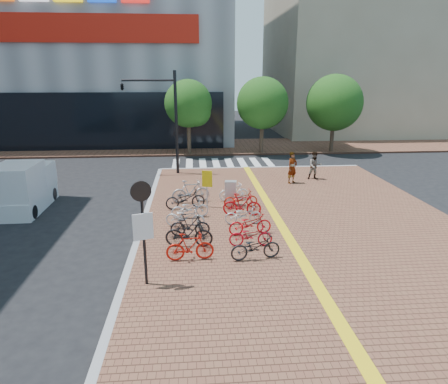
{
  "coord_description": "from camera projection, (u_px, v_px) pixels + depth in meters",
  "views": [
    {
      "loc": [
        -1.75,
        -15.19,
        6.38
      ],
      "look_at": [
        -0.37,
        2.05,
        1.3
      ],
      "focal_mm": 32.0,
      "sensor_mm": 36.0,
      "label": 1
    }
  ],
  "objects": [
    {
      "name": "far_sidewalk",
      "position": [
        211.0,
        147.0,
        36.53
      ],
      "size": [
        70.0,
        8.0,
        0.15
      ],
      "primitive_type": "cube",
      "color": "brown",
      "rests_on": "ground"
    },
    {
      "name": "traffic_light_pole",
      "position": [
        152.0,
        104.0,
        25.07
      ],
      "size": [
        3.5,
        1.35,
        6.52
      ],
      "color": "black",
      "rests_on": "sidewalk"
    },
    {
      "name": "bike_12",
      "position": [
        241.0,
        199.0,
        19.44
      ],
      "size": [
        1.73,
        0.77,
        0.88
      ],
      "primitive_type": "imported",
      "rotation": [
        0.0,
        0.0,
        1.69
      ],
      "color": "#B41E0C",
      "rests_on": "sidewalk"
    },
    {
      "name": "bike_13",
      "position": [
        234.0,
        192.0,
        20.5
      ],
      "size": [
        1.61,
        0.69,
        0.93
      ],
      "primitive_type": "imported",
      "rotation": [
        0.0,
        0.0,
        1.74
      ],
      "color": "white",
      "rests_on": "sidewalk"
    },
    {
      "name": "department_store",
      "position": [
        53.0,
        0.0,
        41.86
      ],
      "size": [
        36.0,
        24.27,
        28.0
      ],
      "color": "gray",
      "rests_on": "ground"
    },
    {
      "name": "bike_0",
      "position": [
        190.0,
        247.0,
        13.85
      ],
      "size": [
        1.7,
        0.58,
        1.01
      ],
      "primitive_type": "imported",
      "rotation": [
        0.0,
        0.0,
        1.63
      ],
      "color": "red",
      "rests_on": "sidewalk"
    },
    {
      "name": "crosswalk",
      "position": [
        223.0,
        164.0,
        29.89
      ],
      "size": [
        7.5,
        4.0,
        0.01
      ],
      "color": "silver",
      "rests_on": "ground"
    },
    {
      "name": "bike_7",
      "position": [
        255.0,
        247.0,
        13.92
      ],
      "size": [
        1.86,
        0.88,
        0.94
      ],
      "primitive_type": "imported",
      "rotation": [
        0.0,
        0.0,
        1.72
      ],
      "color": "black",
      "rests_on": "sidewalk"
    },
    {
      "name": "yellow_sign",
      "position": [
        207.0,
        182.0,
        19.23
      ],
      "size": [
        0.49,
        0.17,
        1.83
      ],
      "color": "#B7B7BC",
      "rests_on": "sidewalk"
    },
    {
      "name": "bike_8",
      "position": [
        251.0,
        235.0,
        15.01
      ],
      "size": [
        1.65,
        0.63,
        0.86
      ],
      "primitive_type": "imported",
      "rotation": [
        0.0,
        0.0,
        1.54
      ],
      "color": "red",
      "rests_on": "sidewalk"
    },
    {
      "name": "ground",
      "position": [
        237.0,
        236.0,
        16.46
      ],
      "size": [
        120.0,
        120.0,
        0.0
      ],
      "primitive_type": "plane",
      "color": "black",
      "rests_on": "ground"
    },
    {
      "name": "kerb_north",
      "position": [
        260.0,
        168.0,
        28.15
      ],
      "size": [
        14.0,
        0.25,
        0.15
      ],
      "primitive_type": "cube",
      "color": "gray",
      "rests_on": "ground"
    },
    {
      "name": "bike_3",
      "position": [
        185.0,
        217.0,
        16.91
      ],
      "size": [
        1.79,
        0.93,
        0.89
      ],
      "primitive_type": "imported",
      "rotation": [
        0.0,
        0.0,
        1.37
      ],
      "color": "silver",
      "rests_on": "sidewalk"
    },
    {
      "name": "sidewalk",
      "position": [
        355.0,
        295.0,
        11.89
      ],
      "size": [
        14.0,
        34.0,
        0.15
      ],
      "primitive_type": "cube",
      "color": "brown",
      "rests_on": "ground"
    },
    {
      "name": "kerb_west",
      "position": [
        117.0,
        305.0,
        11.35
      ],
      "size": [
        0.25,
        34.0,
        0.15
      ],
      "primitive_type": "cube",
      "color": "gray",
      "rests_on": "ground"
    },
    {
      "name": "bike_11",
      "position": [
        242.0,
        205.0,
        18.27
      ],
      "size": [
        1.82,
        0.74,
        1.06
      ],
      "primitive_type": "imported",
      "rotation": [
        0.0,
        0.0,
        1.43
      ],
      "color": "#BA0D14",
      "rests_on": "sidewalk"
    },
    {
      "name": "bike_1",
      "position": [
        189.0,
        233.0,
        14.93
      ],
      "size": [
        1.84,
        0.71,
        1.08
      ],
      "primitive_type": "imported",
      "rotation": [
        0.0,
        0.0,
        1.46
      ],
      "color": "black",
      "rests_on": "sidewalk"
    },
    {
      "name": "bike_9",
      "position": [
        250.0,
        224.0,
        16.11
      ],
      "size": [
        1.84,
        0.86,
        0.93
      ],
      "primitive_type": "imported",
      "rotation": [
        0.0,
        0.0,
        1.71
      ],
      "color": "red",
      "rests_on": "sidewalk"
    },
    {
      "name": "bike_6",
      "position": [
        191.0,
        191.0,
        20.16
      ],
      "size": [
        2.0,
        0.89,
        1.16
      ],
      "primitive_type": "imported",
      "rotation": [
        0.0,
        0.0,
        1.76
      ],
      "color": "#A6A6AA",
      "rests_on": "sidewalk"
    },
    {
      "name": "utility_box",
      "position": [
        231.0,
        193.0,
        19.74
      ],
      "size": [
        0.62,
        0.5,
        1.23
      ],
      "primitive_type": "cube",
      "rotation": [
        0.0,
        0.0,
        -0.16
      ],
      "color": "silver",
      "rests_on": "sidewalk"
    },
    {
      "name": "building_beige",
      "position": [
        362.0,
        51.0,
        45.91
      ],
      "size": [
        20.0,
        18.0,
        18.0
      ],
      "primitive_type": "cube",
      "color": "gray",
      "rests_on": "ground"
    },
    {
      "name": "tactile_strip",
      "position": [
        323.0,
        294.0,
        11.79
      ],
      "size": [
        0.4,
        34.0,
        0.01
      ],
      "primitive_type": "cube",
      "color": "yellow",
      "rests_on": "sidewalk"
    },
    {
      "name": "bike_5",
      "position": [
        185.0,
        199.0,
        19.24
      ],
      "size": [
        1.99,
        0.99,
        1.0
      ],
      "primitive_type": "imported",
      "rotation": [
        0.0,
        0.0,
        1.75
      ],
      "color": "black",
      "rests_on": "sidewalk"
    },
    {
      "name": "bike_10",
      "position": [
        243.0,
        215.0,
        17.26
      ],
      "size": [
        1.64,
        0.63,
        0.85
      ],
      "primitive_type": "imported",
      "rotation": [
        0.0,
        0.0,
        1.61
      ],
      "color": "silver",
      "rests_on": "sidewalk"
    },
    {
      "name": "box_truck",
      "position": [
        24.0,
        188.0,
        19.38
      ],
      "size": [
        1.88,
        4.17,
        2.39
      ],
      "color": "silver",
      "rests_on": "ground"
    },
    {
      "name": "pedestrian_b",
      "position": [
        315.0,
        166.0,
        24.62
      ],
      "size": [
        0.88,
        0.71,
        1.72
      ],
      "primitive_type": "imported",
      "rotation": [
        0.0,
        0.0,
        -0.07
      ],
      "color": "#515567",
      "rests_on": "sidewalk"
    },
    {
      "name": "street_trees",
      "position": [
        275.0,
        104.0,
        32.39
      ],
      "size": [
        16.2,
        4.6,
        6.35
      ],
      "color": "#38281E",
      "rests_on": "far_sidewalk"
    },
    {
      "name": "notice_sign",
      "position": [
        143.0,
        221.0,
        11.77
      ],
      "size": [
        0.59,
        0.24,
        3.32
      ],
      "color": "black",
      "rests_on": "sidewalk"
    },
    {
      "name": "bike_2",
      "position": [
        190.0,
        225.0,
        15.92
      ],
      "size": [
        1.61,
        0.54,
        0.95
      ],
      "primitive_type": "imported",
      "rotation": [
        0.0,
        0.0,
        1.51
      ],
      "color": "black",
      "rests_on": "sidewalk"
    },
    {
      "name": "pedestrian_a",
      "position": [
        292.0,
        168.0,
        23.71
      ],
      "size": [
        0.82,
        0.75,
        1.88
      ],
      "primitive_type": "imported",
      "rotation": [
        0.0,
        0.0,
        0.58
      ],
      "color": "gray",
      "rests_on": "sidewalk"
    },
    {
      "name": "bike_4",
      "position": [
        190.0,
        208.0,
        18.03
      ],
      "size": [
        1.8,
        0.92,
        0.9
      ],
      "primitive_type": "imported",
      "rotation": [
        0.0,
        0.0,
        1.76
      ],
      "color": "silver",
      "rests_on": "sidewalk"
    }
  ]
}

